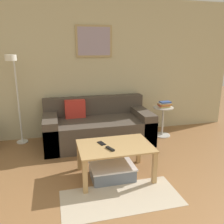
{
  "coord_description": "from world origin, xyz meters",
  "views": [
    {
      "loc": [
        -0.87,
        -0.82,
        1.69
      ],
      "look_at": [
        -0.13,
        2.12,
        0.85
      ],
      "focal_mm": 38.0,
      "sensor_mm": 36.0,
      "label": 1
    }
  ],
  "objects_px": {
    "coffee_table": "(115,151)",
    "book_stack": "(165,104)",
    "couch": "(97,127)",
    "side_table": "(163,119)",
    "remote_control": "(110,149)",
    "storage_bin": "(112,171)",
    "cell_phone": "(102,143)",
    "floor_lamp": "(15,84)"
  },
  "relations": [
    {
      "from": "coffee_table",
      "to": "book_stack",
      "type": "height_order",
      "value": "book_stack"
    },
    {
      "from": "couch",
      "to": "side_table",
      "type": "bearing_deg",
      "value": -0.13
    },
    {
      "from": "side_table",
      "to": "remote_control",
      "type": "distance_m",
      "value": 1.93
    },
    {
      "from": "storage_bin",
      "to": "cell_phone",
      "type": "height_order",
      "value": "cell_phone"
    },
    {
      "from": "book_stack",
      "to": "remote_control",
      "type": "distance_m",
      "value": 1.94
    },
    {
      "from": "floor_lamp",
      "to": "cell_phone",
      "type": "bearing_deg",
      "value": -47.33
    },
    {
      "from": "cell_phone",
      "to": "storage_bin",
      "type": "bearing_deg",
      "value": -66.17
    },
    {
      "from": "side_table",
      "to": "remote_control",
      "type": "xyz_separation_m",
      "value": [
        -1.38,
        -1.34,
        0.11
      ]
    },
    {
      "from": "floor_lamp",
      "to": "cell_phone",
      "type": "xyz_separation_m",
      "value": [
        1.18,
        -1.28,
        -0.64
      ]
    },
    {
      "from": "coffee_table",
      "to": "book_stack",
      "type": "bearing_deg",
      "value": 43.21
    },
    {
      "from": "book_stack",
      "to": "remote_control",
      "type": "relative_size",
      "value": 1.61
    },
    {
      "from": "coffee_table",
      "to": "remote_control",
      "type": "height_order",
      "value": "remote_control"
    },
    {
      "from": "storage_bin",
      "to": "side_table",
      "type": "distance_m",
      "value": 1.85
    },
    {
      "from": "couch",
      "to": "coffee_table",
      "type": "distance_m",
      "value": 1.24
    },
    {
      "from": "cell_phone",
      "to": "coffee_table",
      "type": "bearing_deg",
      "value": -48.54
    },
    {
      "from": "couch",
      "to": "floor_lamp",
      "type": "distance_m",
      "value": 1.57
    },
    {
      "from": "cell_phone",
      "to": "couch",
      "type": "bearing_deg",
      "value": 64.59
    },
    {
      "from": "coffee_table",
      "to": "storage_bin",
      "type": "relative_size",
      "value": 1.66
    },
    {
      "from": "remote_control",
      "to": "cell_phone",
      "type": "relative_size",
      "value": 1.07
    },
    {
      "from": "book_stack",
      "to": "cell_phone",
      "type": "distance_m",
      "value": 1.85
    },
    {
      "from": "coffee_table",
      "to": "cell_phone",
      "type": "height_order",
      "value": "cell_phone"
    },
    {
      "from": "side_table",
      "to": "remote_control",
      "type": "relative_size",
      "value": 3.83
    },
    {
      "from": "floor_lamp",
      "to": "side_table",
      "type": "distance_m",
      "value": 2.73
    },
    {
      "from": "storage_bin",
      "to": "couch",
      "type": "bearing_deg",
      "value": 87.85
    },
    {
      "from": "couch",
      "to": "storage_bin",
      "type": "height_order",
      "value": "couch"
    },
    {
      "from": "coffee_table",
      "to": "side_table",
      "type": "height_order",
      "value": "side_table"
    },
    {
      "from": "couch",
      "to": "cell_phone",
      "type": "relative_size",
      "value": 13.45
    },
    {
      "from": "couch",
      "to": "floor_lamp",
      "type": "height_order",
      "value": "floor_lamp"
    },
    {
      "from": "remote_control",
      "to": "storage_bin",
      "type": "bearing_deg",
      "value": 39.14
    },
    {
      "from": "floor_lamp",
      "to": "couch",
      "type": "bearing_deg",
      "value": -6.09
    },
    {
      "from": "storage_bin",
      "to": "side_table",
      "type": "bearing_deg",
      "value": 43.38
    },
    {
      "from": "side_table",
      "to": "cell_phone",
      "type": "distance_m",
      "value": 1.84
    },
    {
      "from": "storage_bin",
      "to": "book_stack",
      "type": "height_order",
      "value": "book_stack"
    },
    {
      "from": "remote_control",
      "to": "cell_phone",
      "type": "height_order",
      "value": "remote_control"
    },
    {
      "from": "side_table",
      "to": "couch",
      "type": "bearing_deg",
      "value": 179.87
    },
    {
      "from": "book_stack",
      "to": "coffee_table",
      "type": "bearing_deg",
      "value": -136.79
    },
    {
      "from": "floor_lamp",
      "to": "remote_control",
      "type": "distance_m",
      "value": 2.04
    },
    {
      "from": "storage_bin",
      "to": "floor_lamp",
      "type": "bearing_deg",
      "value": 132.54
    },
    {
      "from": "floor_lamp",
      "to": "book_stack",
      "type": "xyz_separation_m",
      "value": [
        2.64,
        -0.15,
        -0.46
      ]
    },
    {
      "from": "couch",
      "to": "coffee_table",
      "type": "relative_size",
      "value": 1.97
    },
    {
      "from": "storage_bin",
      "to": "remote_control",
      "type": "relative_size",
      "value": 3.85
    },
    {
      "from": "floor_lamp",
      "to": "storage_bin",
      "type": "bearing_deg",
      "value": -47.46
    }
  ]
}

